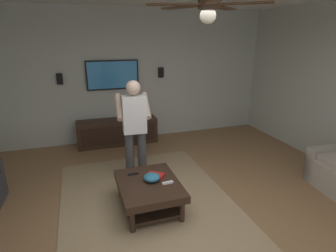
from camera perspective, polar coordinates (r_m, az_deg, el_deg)
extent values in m
plane|color=olive|center=(3.64, 3.26, -20.35)|extent=(8.12, 8.12, 0.00)
cube|color=#B2B7AD|center=(6.23, -8.33, 10.18)|extent=(0.10, 6.59, 2.85)
cube|color=#9E8460|center=(4.15, -4.59, -14.96)|extent=(2.96, 2.36, 0.01)
cube|color=#A89E8E|center=(5.27, 30.64, -6.57)|extent=(0.27, 0.86, 0.58)
cube|color=#332116|center=(3.80, -3.97, -12.18)|extent=(1.00, 0.80, 0.10)
cylinder|color=#332116|center=(4.33, -1.16, -11.16)|extent=(0.07, 0.07, 0.30)
cylinder|color=#332116|center=(4.21, -9.71, -12.35)|extent=(0.07, 0.07, 0.30)
cylinder|color=#332116|center=(3.65, 2.93, -17.27)|extent=(0.07, 0.07, 0.30)
cylinder|color=#332116|center=(3.51, -7.42, -19.06)|extent=(0.07, 0.07, 0.30)
cube|color=black|center=(3.93, -3.89, -15.33)|extent=(0.88, 0.68, 0.03)
cube|color=#332116|center=(6.13, -10.40, -1.16)|extent=(0.44, 1.70, 0.55)
cube|color=black|center=(5.92, -10.08, -1.85)|extent=(0.01, 1.56, 0.39)
cube|color=black|center=(6.08, -11.39, 10.33)|extent=(0.05, 1.11, 0.62)
cube|color=#3485CD|center=(6.06, -11.35, 10.31)|extent=(0.01, 1.05, 0.56)
cylinder|color=#3F3F3F|center=(4.54, -5.41, -6.07)|extent=(0.14, 0.14, 0.82)
cylinder|color=#3F3F3F|center=(4.52, -7.93, -6.29)|extent=(0.14, 0.14, 0.82)
cube|color=white|center=(4.29, -7.00, 2.37)|extent=(0.25, 0.38, 0.58)
sphere|color=beige|center=(4.20, -7.22, 7.89)|extent=(0.22, 0.22, 0.22)
cylinder|color=beige|center=(4.47, -4.52, 4.28)|extent=(0.48, 0.13, 0.37)
cylinder|color=beige|center=(4.43, -10.16, 3.90)|extent=(0.48, 0.13, 0.37)
cube|color=white|center=(4.66, -7.56, 3.48)|extent=(0.04, 0.05, 0.16)
ellipsoid|color=teal|center=(3.79, -3.38, -10.55)|extent=(0.23, 0.23, 0.10)
cube|color=white|center=(3.73, -0.06, -11.65)|extent=(0.05, 0.15, 0.02)
cube|color=black|center=(3.98, -7.24, -9.78)|extent=(0.05, 0.15, 0.02)
cube|color=red|center=(3.90, -2.64, -10.16)|extent=(0.26, 0.27, 0.04)
sphere|color=red|center=(6.04, -6.43, 2.59)|extent=(0.22, 0.22, 0.22)
cube|color=black|center=(6.31, -1.48, 11.03)|extent=(0.06, 0.12, 0.22)
cube|color=black|center=(6.06, -21.53, 9.06)|extent=(0.06, 0.12, 0.22)
cylinder|color=#4C3828|center=(2.94, 8.36, 23.61)|extent=(0.20, 0.20, 0.08)
sphere|color=silver|center=(2.93, 8.27, 21.67)|extent=(0.16, 0.16, 0.16)
cube|color=brown|center=(3.14, 3.29, 23.39)|extent=(0.55, 0.36, 0.02)
cube|color=brown|center=(2.90, 1.54, 23.84)|extent=(0.28, 0.57, 0.02)
cube|color=brown|center=(2.62, 9.44, 24.26)|extent=(0.57, 0.29, 0.02)
cube|color=brown|center=(2.87, 15.11, 23.34)|extent=(0.45, 0.50, 0.02)
cube|color=brown|center=(3.23, 10.98, 22.97)|extent=(0.44, 0.51, 0.02)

